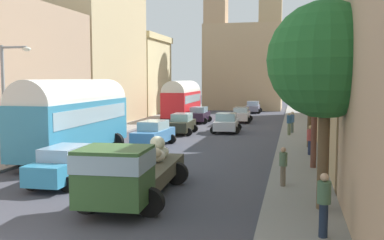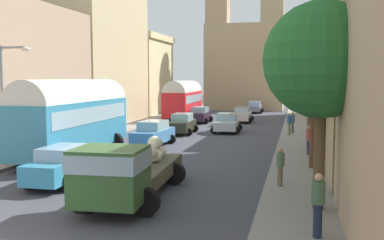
% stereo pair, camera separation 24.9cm
% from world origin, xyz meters
% --- Properties ---
extents(ground_plane, '(154.00, 154.00, 0.00)m').
position_xyz_m(ground_plane, '(0.00, 27.00, 0.00)').
color(ground_plane, '#40414B').
extents(sidewalk_left, '(2.50, 70.00, 0.14)m').
position_xyz_m(sidewalk_left, '(-7.25, 27.00, 0.07)').
color(sidewalk_left, gray).
rests_on(sidewalk_left, ground).
extents(sidewalk_right, '(2.50, 70.00, 0.14)m').
position_xyz_m(sidewalk_right, '(7.25, 27.00, 0.07)').
color(sidewalk_right, gray).
rests_on(sidewalk_right, ground).
extents(building_left_2, '(6.28, 13.20, 13.57)m').
position_xyz_m(building_left_2, '(-11.35, 30.43, 6.82)').
color(building_left_2, tan).
rests_on(building_left_2, ground).
extents(building_left_3, '(4.97, 9.53, 9.43)m').
position_xyz_m(building_left_3, '(-10.76, 42.20, 4.75)').
color(building_left_3, beige).
rests_on(building_left_3, ground).
extents(building_right_1, '(4.36, 13.33, 9.62)m').
position_xyz_m(building_right_1, '(10.68, 14.89, 4.81)').
color(building_right_1, tan).
rests_on(building_right_1, ground).
extents(building_right_2, '(4.01, 13.37, 8.88)m').
position_xyz_m(building_right_2, '(10.50, 29.21, 4.44)').
color(building_right_2, '#CDB588').
rests_on(building_right_2, ground).
extents(building_right_3, '(5.39, 11.12, 9.94)m').
position_xyz_m(building_right_3, '(10.95, 42.35, 5.00)').
color(building_right_3, '#CCBA85').
rests_on(building_right_3, ground).
extents(distant_church, '(10.66, 7.35, 20.41)m').
position_xyz_m(distant_church, '(0.00, 53.92, 7.22)').
color(distant_church, tan).
rests_on(distant_church, ground).
extents(parked_bus_0, '(3.39, 9.86, 4.25)m').
position_xyz_m(parked_bus_0, '(-4.63, 13.32, 2.37)').
color(parked_bus_0, teal).
rests_on(parked_bus_0, ground).
extents(parked_bus_1, '(3.38, 8.93, 4.08)m').
position_xyz_m(parked_bus_1, '(-4.39, 36.30, 2.27)').
color(parked_bus_1, red).
rests_on(parked_bus_1, ground).
extents(cargo_truck_0, '(3.25, 7.27, 2.18)m').
position_xyz_m(cargo_truck_0, '(1.52, 5.49, 1.14)').
color(cargo_truck_0, '#355B2D').
rests_on(cargo_truck_0, ground).
extents(car_0, '(2.44, 3.84, 1.55)m').
position_xyz_m(car_0, '(1.72, 26.49, 0.77)').
color(car_0, silver).
rests_on(car_0, ground).
extents(car_1, '(2.19, 3.89, 1.47)m').
position_xyz_m(car_1, '(1.91, 35.15, 0.75)').
color(car_1, silver).
rests_on(car_1, ground).
extents(car_2, '(2.12, 3.86, 1.49)m').
position_xyz_m(car_2, '(1.99, 47.41, 0.75)').
color(car_2, slate).
rests_on(car_2, ground).
extents(car_3, '(2.16, 4.08, 1.55)m').
position_xyz_m(car_3, '(-2.12, 7.60, 0.78)').
color(car_3, '#3997C9').
rests_on(car_3, ground).
extents(car_4, '(2.28, 4.27, 1.62)m').
position_xyz_m(car_4, '(-1.74, 18.25, 0.81)').
color(car_4, '#4685C3').
rests_on(car_4, ground).
extents(car_5, '(2.19, 3.99, 1.61)m').
position_xyz_m(car_5, '(-1.51, 24.76, 0.80)').
color(car_5, '#2D2D1F').
rests_on(car_5, ground).
extents(car_6, '(2.18, 3.76, 1.56)m').
position_xyz_m(car_6, '(-2.04, 33.61, 0.78)').
color(car_6, '#29192C').
rests_on(car_6, ground).
extents(pedestrian_0, '(0.51, 0.51, 1.80)m').
position_xyz_m(pedestrian_0, '(6.65, 24.76, 1.02)').
color(pedestrian_0, '#6B7655').
rests_on(pedestrian_0, ground).
extents(pedestrian_1, '(0.48, 0.48, 1.77)m').
position_xyz_m(pedestrian_1, '(7.88, 16.18, 1.00)').
color(pedestrian_1, '#202944').
rests_on(pedestrian_1, ground).
extents(pedestrian_2, '(0.36, 0.36, 1.66)m').
position_xyz_m(pedestrian_2, '(6.60, 8.60, 0.95)').
color(pedestrian_2, '#726454').
rests_on(pedestrian_2, ground).
extents(pedestrian_3, '(0.50, 0.50, 1.85)m').
position_xyz_m(pedestrian_3, '(7.77, 3.10, 1.06)').
color(pedestrian_3, '#1B283E').
rests_on(pedestrian_3, ground).
extents(pedestrian_4, '(0.42, 0.42, 1.77)m').
position_xyz_m(pedestrian_4, '(6.88, 26.33, 1.03)').
color(pedestrian_4, '#465349').
rests_on(pedestrian_4, ground).
extents(streetlamp_near, '(1.61, 0.28, 5.86)m').
position_xyz_m(streetlamp_near, '(-6.27, 9.89, 3.52)').
color(streetlamp_near, gray).
rests_on(streetlamp_near, ground).
extents(roadside_tree_0, '(3.67, 3.67, 6.71)m').
position_xyz_m(roadside_tree_0, '(7.90, 5.80, 4.85)').
color(roadside_tree_0, brown).
rests_on(roadside_tree_0, ground).
extents(roadside_tree_1, '(3.17, 3.17, 6.11)m').
position_xyz_m(roadside_tree_1, '(7.90, 12.63, 4.50)').
color(roadside_tree_1, brown).
rests_on(roadside_tree_1, ground).
extents(roadside_tree_2, '(2.99, 2.99, 6.24)m').
position_xyz_m(roadside_tree_2, '(7.90, 19.00, 4.72)').
color(roadside_tree_2, brown).
rests_on(roadside_tree_2, ground).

